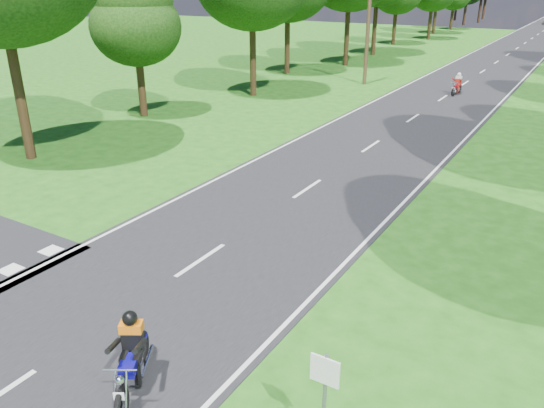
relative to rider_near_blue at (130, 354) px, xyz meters
The scene contains 7 objects.
ground 3.12m from the rider_near_blue, 129.42° to the left, with size 160.00×160.00×0.00m, color #1D4E11.
main_road 52.38m from the rider_near_blue, 92.10° to the left, with size 7.00×140.00×0.02m, color black.
road_markings 50.51m from the rider_near_blue, 92.34° to the left, with size 7.40×140.00×0.01m.
telegraph_pole 31.53m from the rider_near_blue, 104.64° to the left, with size 1.20×0.26×8.00m.
road_sign 3.64m from the rider_near_blue, ahead, with size 0.45×0.07×2.00m.
rider_near_blue is the anchor object (origin of this frame).
rider_far_red 29.95m from the rider_near_blue, 92.88° to the left, with size 0.54×1.63×1.36m, color #AA0D17, non-canonical shape.
Camera 1 is at (7.93, -7.46, 6.80)m, focal length 35.00 mm.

